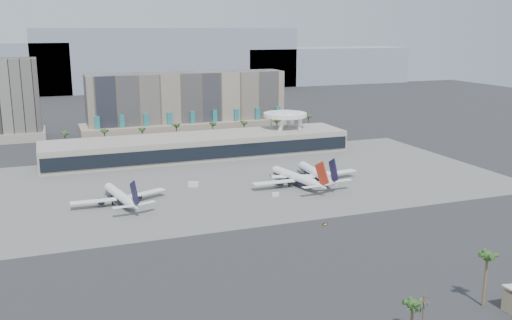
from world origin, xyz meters
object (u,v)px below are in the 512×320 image
object	(u,v)px
service_vehicle_a	(193,184)
taxiway_sign	(325,224)
airliner_centre	(296,178)
utility_pole	(423,314)
service_vehicle_b	(275,194)
airliner_left	(120,196)
airliner_right	(316,173)

from	to	relation	value
service_vehicle_a	taxiway_sign	distance (m)	74.97
airliner_centre	service_vehicle_a	distance (m)	47.18
airliner_centre	utility_pole	bearing A→B (deg)	-113.35
service_vehicle_b	taxiway_sign	size ratio (longest dim) A/B	1.48
airliner_left	service_vehicle_a	bearing A→B (deg)	12.70
airliner_right	service_vehicle_a	size ratio (longest dim) A/B	9.45
airliner_left	airliner_centre	bearing A→B (deg)	-10.88
taxiway_sign	airliner_right	bearing A→B (deg)	58.95
service_vehicle_a	taxiway_sign	xyz separation A→B (m)	(32.44, -67.58, -0.70)
utility_pole	taxiway_sign	world-z (taller)	utility_pole
airliner_centre	taxiway_sign	distance (m)	54.13
airliner_left	taxiway_sign	distance (m)	85.12
airliner_left	taxiway_sign	bearing A→B (deg)	-49.05
airliner_right	service_vehicle_a	bearing A→B (deg)	171.63
airliner_left	airliner_centre	distance (m)	79.32
service_vehicle_b	airliner_left	bearing A→B (deg)	-173.37
airliner_right	airliner_left	bearing A→B (deg)	-174.64
utility_pole	taxiway_sign	xyz separation A→B (m)	(15.85, 79.20, -6.69)
airliner_left	airliner_centre	world-z (taller)	airliner_centre
airliner_centre	service_vehicle_b	world-z (taller)	airliner_centre
service_vehicle_a	airliner_left	bearing A→B (deg)	-132.76
service_vehicle_a	service_vehicle_b	distance (m)	39.85
airliner_left	airliner_right	size ratio (longest dim) A/B	0.92
utility_pole	service_vehicle_a	bearing A→B (deg)	96.45
airliner_left	utility_pole	bearing A→B (deg)	-79.83
airliner_centre	airliner_right	distance (m)	12.61
airliner_centre	service_vehicle_a	xyz separation A→B (m)	(-44.66, 14.96, -2.75)
utility_pole	airliner_left	xyz separation A→B (m)	(-51.24, 131.48, -3.52)
airliner_right	taxiway_sign	size ratio (longest dim) A/B	21.99
airliner_right	service_vehicle_b	xyz separation A→B (m)	(-27.20, -15.68, -3.11)
service_vehicle_b	taxiway_sign	world-z (taller)	service_vehicle_b
utility_pole	airliner_right	world-z (taller)	airliner_right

